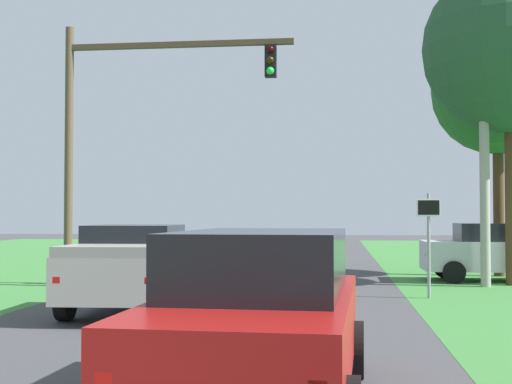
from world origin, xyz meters
name	(u,v)px	position (x,y,z in m)	size (l,w,h in m)	color
ground_plane	(185,336)	(0.00, 9.96, 0.00)	(120.00, 120.00, 0.00)	#424244
red_suv_near	(261,314)	(1.78, 5.78, 0.99)	(2.34, 4.99, 1.89)	#9E1411
pickup_truck_lead	(136,266)	(-1.73, 12.93, 0.97)	(2.50, 5.55, 1.85)	#B7B2A8
traffic_light	(126,115)	(-3.46, 17.61, 4.93)	(6.67, 0.40, 7.54)	brown
keep_moving_sign	(429,231)	(4.84, 15.88, 1.66)	(0.60, 0.09, 2.60)	gray
oak_tree_right	(509,48)	(7.67, 19.42, 6.99)	(5.09, 5.09, 9.56)	#4C351E
crossing_suv_far	(494,251)	(7.41, 20.66, 0.94)	(4.23, 2.11, 1.80)	silver
utility_pole_right	(484,123)	(6.81, 18.88, 4.73)	(0.28, 0.28, 9.46)	#9E998E
extra_tree_1	(497,90)	(8.00, 22.55, 6.31)	(4.43, 4.43, 8.55)	#4C351E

